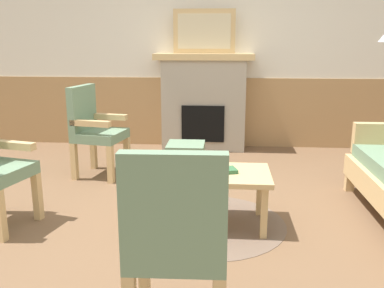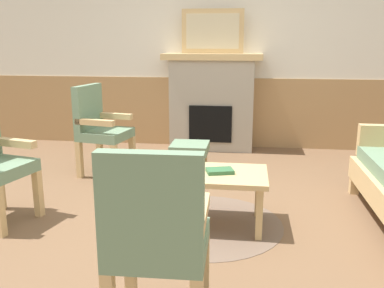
{
  "view_description": "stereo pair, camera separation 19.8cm",
  "coord_description": "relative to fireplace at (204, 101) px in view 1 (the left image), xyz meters",
  "views": [
    {
      "loc": [
        0.29,
        -3.29,
        1.44
      ],
      "look_at": [
        0.0,
        0.35,
        0.55
      ],
      "focal_mm": 39.67,
      "sensor_mm": 36.0,
      "label": 1
    },
    {
      "loc": [
        0.49,
        -3.27,
        1.44
      ],
      "look_at": [
        0.0,
        0.35,
        0.55
      ],
      "focal_mm": 39.67,
      "sensor_mm": 36.0,
      "label": 2
    }
  ],
  "objects": [
    {
      "name": "armchair_front_left",
      "position": [
        0.06,
        -3.78,
        -0.11
      ],
      "size": [
        0.49,
        0.49,
        0.98
      ],
      "color": "tan",
      "rests_on": "ground_plane"
    },
    {
      "name": "armchair_by_window_left",
      "position": [
        -1.12,
        -1.26,
        -0.11
      ],
      "size": [
        0.56,
        0.56,
        0.98
      ],
      "color": "tan",
      "rests_on": "ground_plane"
    },
    {
      "name": "coffee_table",
      "position": [
        0.17,
        -2.46,
        -0.27
      ],
      "size": [
        0.96,
        0.56,
        0.44
      ],
      "color": "tan",
      "rests_on": "ground_plane"
    },
    {
      "name": "fireplace",
      "position": [
        0.0,
        0.0,
        0.0
      ],
      "size": [
        1.3,
        0.44,
        1.28
      ],
      "color": "#A39989",
      "rests_on": "ground_plane"
    },
    {
      "name": "round_rug",
      "position": [
        0.17,
        -2.46,
        -0.65
      ],
      "size": [
        1.25,
        1.25,
        0.01
      ],
      "primitive_type": "cylinder",
      "color": "brown",
      "rests_on": "ground_plane"
    },
    {
      "name": "framed_picture",
      "position": [
        0.0,
        0.0,
        0.91
      ],
      "size": [
        0.8,
        0.04,
        0.56
      ],
      "color": "tan",
      "rests_on": "fireplace"
    },
    {
      "name": "ground_plane",
      "position": [
        0.0,
        -2.35,
        -0.65
      ],
      "size": [
        14.0,
        14.0,
        0.0
      ],
      "primitive_type": "plane",
      "color": "brown"
    },
    {
      "name": "book_on_table",
      "position": [
        0.28,
        -2.46,
        -0.2
      ],
      "size": [
        0.24,
        0.19,
        0.03
      ],
      "primitive_type": "cube",
      "rotation": [
        0.0,
        0.0,
        0.28
      ],
      "color": "#33663D",
      "rests_on": "coffee_table"
    },
    {
      "name": "wall_back",
      "position": [
        0.0,
        0.25,
        0.66
      ],
      "size": [
        7.2,
        0.14,
        2.7
      ],
      "color": "silver",
      "rests_on": "ground_plane"
    },
    {
      "name": "footstool",
      "position": [
        -0.13,
        -1.21,
        -0.37
      ],
      "size": [
        0.4,
        0.4,
        0.36
      ],
      "color": "tan",
      "rests_on": "ground_plane"
    }
  ]
}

